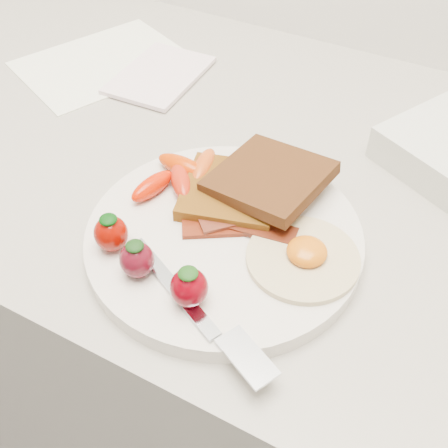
% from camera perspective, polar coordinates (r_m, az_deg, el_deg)
% --- Properties ---
extents(counter, '(2.00, 0.60, 0.90)m').
position_cam_1_polar(counter, '(1.00, 3.02, -14.12)').
color(counter, gray).
rests_on(counter, ground).
extents(plate, '(0.27, 0.27, 0.02)m').
position_cam_1_polar(plate, '(0.55, 0.00, -1.39)').
color(plate, silver).
rests_on(plate, counter).
extents(toast_lower, '(0.12, 0.12, 0.01)m').
position_cam_1_polar(toast_lower, '(0.57, 0.68, 3.30)').
color(toast_lower, '#472509').
rests_on(toast_lower, plate).
extents(toast_upper, '(0.12, 0.12, 0.02)m').
position_cam_1_polar(toast_upper, '(0.57, 4.63, 4.70)').
color(toast_upper, black).
rests_on(toast_upper, toast_lower).
extents(fried_egg, '(0.11, 0.11, 0.02)m').
position_cam_1_polar(fried_egg, '(0.52, 8.12, -3.28)').
color(fried_egg, white).
rests_on(fried_egg, plate).
extents(bacon_strips, '(0.11, 0.10, 0.01)m').
position_cam_1_polar(bacon_strips, '(0.55, 1.83, 0.14)').
color(bacon_strips, '#480803').
rests_on(bacon_strips, plate).
extents(baby_carrots, '(0.07, 0.11, 0.02)m').
position_cam_1_polar(baby_carrots, '(0.59, -4.42, 5.06)').
color(baby_carrots, '#C13100').
rests_on(baby_carrots, plate).
extents(strawberries, '(0.13, 0.05, 0.04)m').
position_cam_1_polar(strawberries, '(0.50, -7.95, -3.60)').
color(strawberries, '#7A0700').
rests_on(strawberries, plate).
extents(fork, '(0.18, 0.09, 0.00)m').
position_cam_1_polar(fork, '(0.48, -1.97, -9.36)').
color(fork, silver).
rests_on(fork, plate).
extents(paper_sheet, '(0.24, 0.27, 0.00)m').
position_cam_1_polar(paper_sheet, '(0.86, -12.17, 15.75)').
color(paper_sheet, white).
rests_on(paper_sheet, counter).
extents(notepad, '(0.11, 0.15, 0.01)m').
position_cam_1_polar(notepad, '(0.80, -6.54, 14.81)').
color(notepad, white).
rests_on(notepad, paper_sheet).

